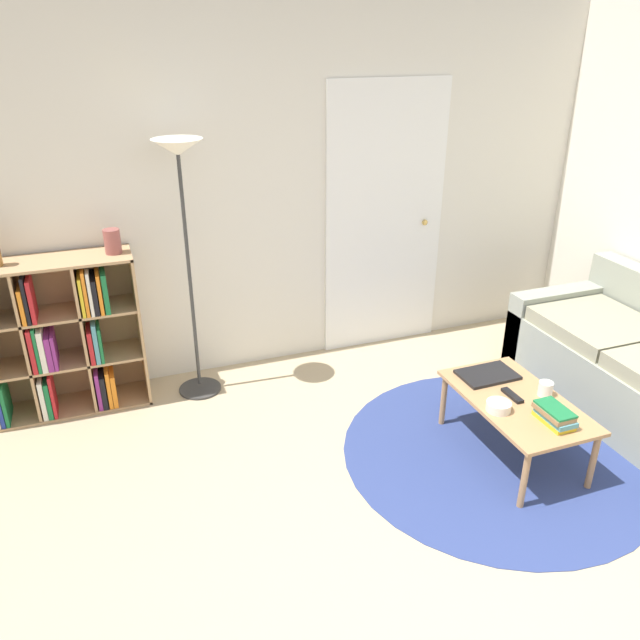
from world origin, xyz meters
The scene contains 12 objects.
ground_plane centered at (0.00, 0.00, 0.00)m, with size 14.00×14.00×0.00m, color tan.
wall_back centered at (0.03, 2.65, 1.29)m, with size 7.72×0.11×2.60m.
rug centered at (0.79, 1.01, 0.00)m, with size 1.83×1.83×0.01m.
bookshelf centered at (-1.68, 2.44, 0.52)m, with size 1.06×0.34×1.04m.
floor_lamp centered at (-0.75, 2.35, 1.43)m, with size 0.31×0.31×1.73m.
coffee_table centered at (0.86, 0.98, 0.34)m, with size 0.53×0.90×0.38m.
laptop centered at (0.85, 1.27, 0.39)m, with size 0.35×0.23×0.02m.
bowl centered at (0.69, 0.92, 0.41)m, with size 0.14×0.14×0.05m.
book_stack_on_table centered at (0.90, 0.72, 0.43)m, with size 0.13×0.23×0.09m.
cup centered at (1.04, 0.96, 0.42)m, with size 0.08×0.08×0.09m.
remote centered at (0.85, 1.01, 0.39)m, with size 0.05×0.16×0.02m.
vase_on_shelf centered at (-1.19, 2.44, 1.12)m, with size 0.10×0.10×0.15m.
Camera 1 is at (-1.26, -1.50, 2.32)m, focal length 35.00 mm.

